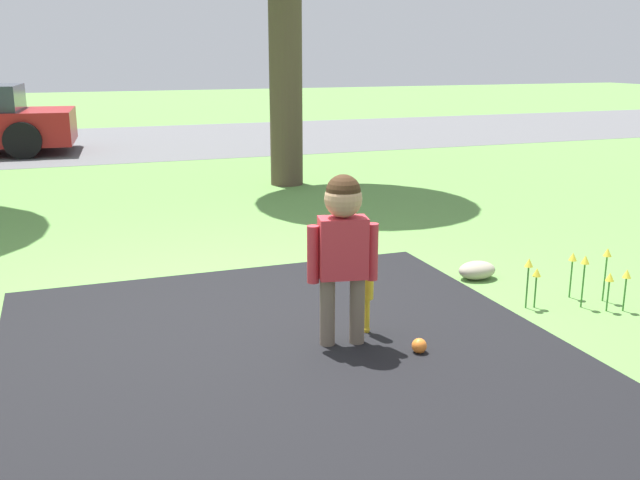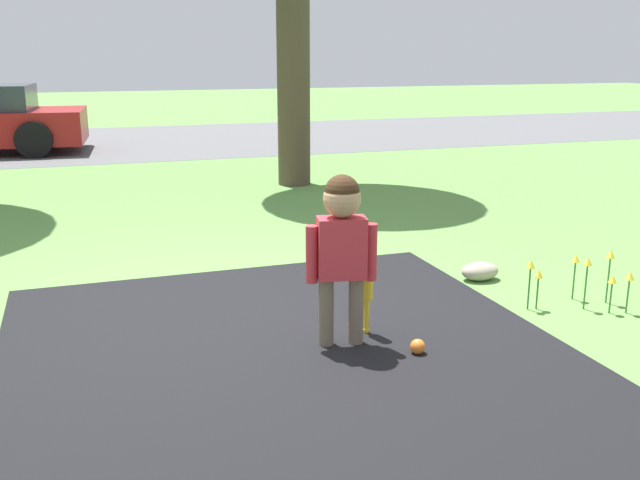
% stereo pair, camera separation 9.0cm
% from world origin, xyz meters
% --- Properties ---
extents(ground_plane, '(60.00, 60.00, 0.00)m').
position_xyz_m(ground_plane, '(0.00, 0.00, 0.00)').
color(ground_plane, '#5B8C42').
extents(street_strip, '(40.00, 6.00, 0.01)m').
position_xyz_m(street_strip, '(0.00, 10.31, 0.00)').
color(street_strip, '#59595B').
rests_on(street_strip, ground).
extents(child, '(0.43, 0.23, 1.07)m').
position_xyz_m(child, '(0.60, -0.76, 0.69)').
color(child, '#6B5B4C').
rests_on(child, ground).
extents(baseball_bat, '(0.08, 0.08, 0.56)m').
position_xyz_m(baseball_bat, '(0.82, -0.64, 0.36)').
color(baseball_bat, yellow).
rests_on(baseball_bat, ground).
extents(sports_ball, '(0.09, 0.09, 0.09)m').
position_xyz_m(sports_ball, '(0.98, -1.05, 0.05)').
color(sports_ball, orange).
rests_on(sports_ball, ground).
extents(flower_bed, '(0.68, 0.42, 0.40)m').
position_xyz_m(flower_bed, '(2.44, -0.70, 0.28)').
color(flower_bed, '#38702D').
rests_on(flower_bed, ground).
extents(edging_rock, '(0.31, 0.22, 0.14)m').
position_xyz_m(edging_rock, '(2.10, 0.09, 0.07)').
color(edging_rock, '#9E937F').
rests_on(edging_rock, ground).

